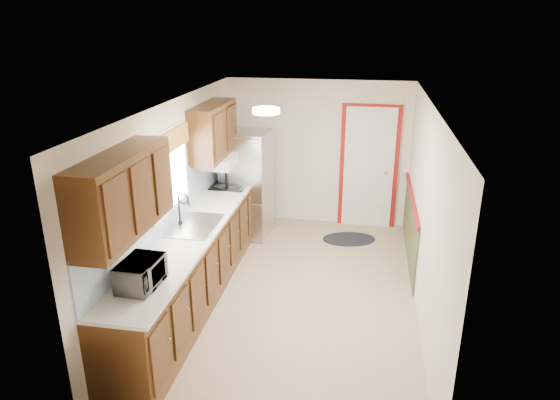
% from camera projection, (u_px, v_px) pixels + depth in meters
% --- Properties ---
extents(room_shell, '(3.20, 5.20, 2.52)m').
position_uv_depth(room_shell, '(295.00, 206.00, 5.93)').
color(room_shell, tan).
rests_on(room_shell, ground).
extents(kitchen_run, '(0.63, 4.00, 2.20)m').
position_uv_depth(kitchen_run, '(190.00, 238.00, 6.00)').
color(kitchen_run, '#3E220E').
rests_on(kitchen_run, ground).
extents(back_wall_trim, '(1.12, 2.30, 2.08)m').
position_uv_depth(back_wall_trim, '(377.00, 180.00, 7.92)').
color(back_wall_trim, maroon).
rests_on(back_wall_trim, ground).
extents(ceiling_fixture, '(0.30, 0.30, 0.06)m').
position_uv_depth(ceiling_fixture, '(266.00, 111.00, 5.40)').
color(ceiling_fixture, '#FFD88C').
rests_on(ceiling_fixture, room_shell).
extents(microwave, '(0.28, 0.49, 0.32)m').
position_uv_depth(microwave, '(140.00, 271.00, 4.62)').
color(microwave, white).
rests_on(microwave, kitchen_run).
extents(refrigerator, '(0.76, 0.74, 1.69)m').
position_uv_depth(refrigerator, '(247.00, 184.00, 7.84)').
color(refrigerator, '#B7B7BC').
rests_on(refrigerator, ground).
extents(rug, '(0.94, 0.71, 0.01)m').
position_uv_depth(rug, '(349.00, 239.00, 7.91)').
color(rug, black).
rests_on(rug, ground).
extents(cooktop, '(0.52, 0.62, 0.02)m').
position_uv_depth(cooktop, '(231.00, 184.00, 7.51)').
color(cooktop, black).
rests_on(cooktop, kitchen_run).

